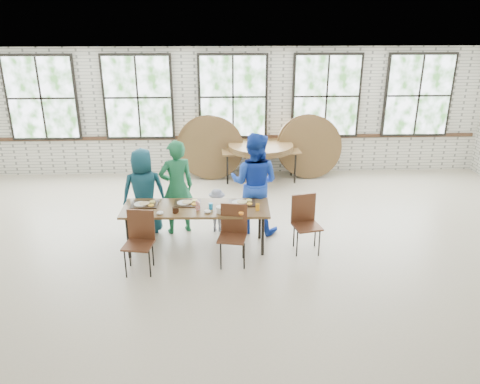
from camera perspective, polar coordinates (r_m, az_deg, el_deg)
The scene contains 13 objects.
room at distance 11.14m, azimuth -0.87°, elevation 11.30°, with size 12.00×12.00×12.00m.
dining_table at distance 7.71m, azimuth -5.39°, elevation -2.21°, with size 2.42×0.87×0.74m.
chair_near_left at distance 7.27m, azimuth -12.12°, elevation -5.26°, with size 0.48×0.47×0.95m.
chair_near_right at distance 7.33m, azimuth -0.85°, elevation -4.54°, with size 0.49×0.48×0.95m.
chair_spare at distance 7.77m, azimuth 7.94°, elevation -3.19°, with size 0.50×0.49×0.95m.
adult_teal at distance 8.38m, azimuth -11.64°, elevation 0.03°, with size 0.76×0.49×1.55m, color navy.
adult_green at distance 8.28m, azimuth -7.72°, elevation 0.57°, with size 0.62×0.41×1.70m, color #1A643D.
toddler at distance 8.41m, azimuth -2.81°, elevation -2.23°, with size 0.52×0.30×0.80m, color #12193A.
adult_blue at distance 8.24m, azimuth 1.76°, elevation 1.09°, with size 0.88×0.69×1.82m, color blue.
storage_table at distance 10.91m, azimuth 2.53°, elevation 4.91°, with size 1.83×0.82×0.74m.
tabletop_clutter at distance 7.66m, azimuth -4.86°, elevation -1.73°, with size 2.11×0.63×0.11m.
round_tops_stacked at distance 10.88m, azimuth 2.54°, elevation 5.52°, with size 1.50×1.50×0.13m.
round_tops_leaning at distance 11.09m, azimuth 2.41°, elevation 5.45°, with size 3.91×0.37×1.49m.
Camera 1 is at (-0.28, -6.53, 3.74)m, focal length 35.00 mm.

